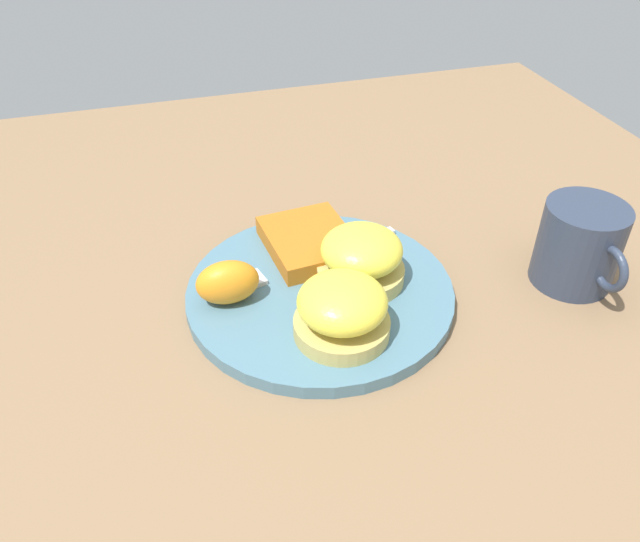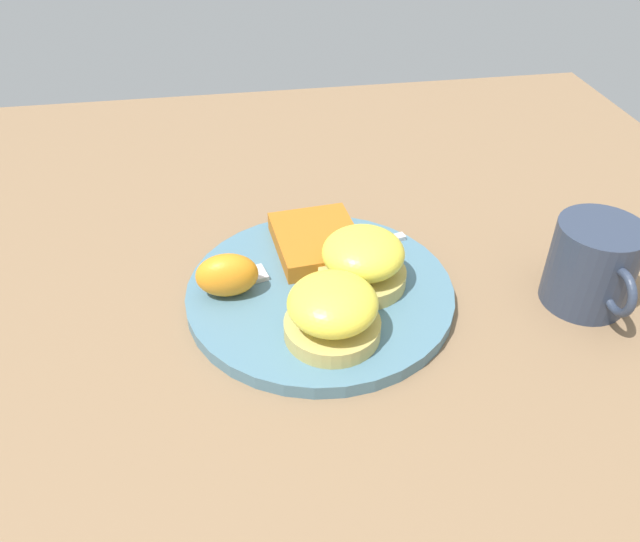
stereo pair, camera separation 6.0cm
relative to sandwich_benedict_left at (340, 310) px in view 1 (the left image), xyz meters
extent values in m
plane|color=#846647|center=(-0.07, 0.00, -0.04)|extent=(1.10, 1.10, 0.00)
cylinder|color=slate|center=(-0.07, 0.00, -0.03)|extent=(0.26, 0.26, 0.01)
cylinder|color=tan|center=(0.00, 0.00, -0.02)|extent=(0.09, 0.09, 0.02)
ellipsoid|color=yellow|center=(0.00, 0.00, 0.01)|extent=(0.08, 0.08, 0.04)
cylinder|color=tan|center=(-0.07, 0.04, -0.02)|extent=(0.09, 0.09, 0.02)
ellipsoid|color=yellow|center=(-0.07, 0.04, 0.01)|extent=(0.08, 0.08, 0.04)
cube|color=#B6651B|center=(-0.13, 0.01, -0.02)|extent=(0.11, 0.10, 0.02)
ellipsoid|color=orange|center=(-0.07, -0.09, -0.01)|extent=(0.04, 0.06, 0.04)
cube|color=silver|center=(-0.13, 0.05, -0.03)|extent=(0.04, 0.11, 0.00)
cube|color=silver|center=(-0.09, -0.07, -0.03)|extent=(0.03, 0.05, 0.00)
cylinder|color=#2D384C|center=(-0.02, 0.26, 0.00)|extent=(0.08, 0.08, 0.09)
torus|color=#2D384C|center=(0.02, 0.26, 0.01)|extent=(0.05, 0.01, 0.05)
camera|label=1|loc=(0.39, -0.13, 0.36)|focal=35.00mm
camera|label=2|loc=(0.40, -0.07, 0.36)|focal=35.00mm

